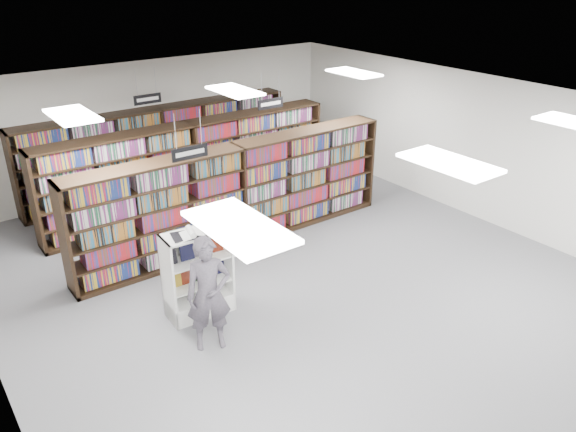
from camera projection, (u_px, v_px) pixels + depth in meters
floor at (298, 281)px, 10.34m from camera, size 12.00×12.00×0.00m
ceiling at (300, 110)px, 8.99m from camera, size 10.00×12.00×0.10m
wall_back at (154, 125)px, 14.05m from camera, size 10.00×0.10×3.20m
wall_right at (479, 148)px, 12.36m from camera, size 0.10×12.00×3.20m
bookshelf_row_near at (239, 195)px, 11.36m from camera, size 7.00×0.60×2.10m
bookshelf_row_mid at (193, 168)px, 12.82m from camera, size 7.00×0.60×2.10m
bookshelf_row_far at (161, 149)px, 14.07m from camera, size 7.00×0.60×2.10m
aisle_sign_left at (190, 152)px, 9.20m from camera, size 0.65×0.02×0.80m
aisle_sign_right at (271, 103)px, 12.27m from camera, size 0.65×0.02×0.80m
aisle_sign_center at (147, 98)px, 12.66m from camera, size 0.65×0.02×0.80m
troffer_front_left at (239, 227)px, 5.21m from camera, size 0.60×1.20×0.04m
troffer_front_center at (449, 163)px, 6.82m from camera, size 0.60×1.20×0.04m
troffer_back_left at (72, 115)px, 8.86m from camera, size 0.60×1.20×0.04m
troffer_back_center at (235, 91)px, 10.47m from camera, size 0.60×1.20×0.04m
troffer_back_right at (354, 73)px, 12.09m from camera, size 0.60×1.20×0.04m
endcap_display at (198, 286)px, 9.27m from camera, size 1.10×0.59×1.50m
open_book at (192, 233)px, 8.71m from camera, size 0.70×0.50×0.13m
shopper at (209, 294)px, 8.26m from camera, size 0.78×0.65×1.83m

